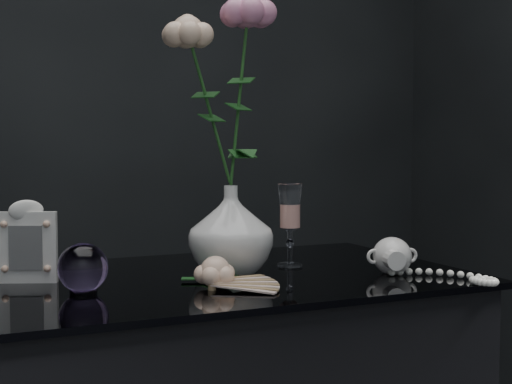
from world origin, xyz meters
name	(u,v)px	position (x,y,z in m)	size (l,w,h in m)	color
vase	(231,230)	(0.09, 0.06, 0.85)	(0.16, 0.16, 0.17)	silver
wine_glass	(290,225)	(0.23, 0.09, 0.85)	(0.05, 0.05, 0.17)	white
picture_frame	(27,241)	(-0.28, 0.13, 0.84)	(0.11, 0.08, 0.15)	silver
paperweight	(83,268)	(-0.21, -0.01, 0.80)	(0.08, 0.08, 0.08)	#A07AC7
paper_fan	(212,283)	(0.00, -0.08, 0.77)	(0.23, 0.18, 0.02)	beige
loose_rose	(215,272)	(0.01, -0.06, 0.79)	(0.12, 0.16, 0.05)	#FFC5A4
pearl_jar	(392,254)	(0.37, -0.07, 0.80)	(0.25, 0.26, 0.07)	white
roses	(224,82)	(0.08, 0.05, 1.12)	(0.20, 0.12, 0.42)	beige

